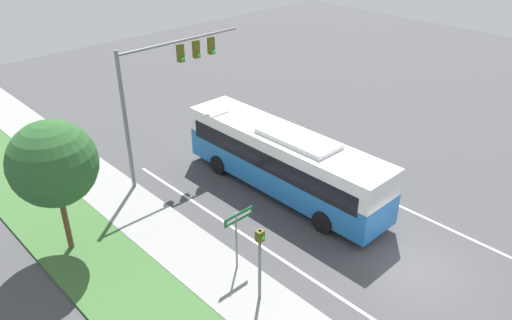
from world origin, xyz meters
TOP-DOWN VIEW (x-y plane):
  - ground_plane at (0.00, 0.00)m, footprint 80.00×80.00m
  - lane_divider_near at (-3.60, 0.00)m, footprint 0.14×30.00m
  - lane_divider_far at (3.60, 0.00)m, footprint 0.14×30.00m
  - bus at (0.40, 7.92)m, footprint 2.74×11.96m
  - signal_gantry at (-2.61, 13.51)m, footprint 7.38×0.41m
  - pedestrian_signal at (-5.92, 3.11)m, footprint 0.28×0.34m
  - street_sign at (-5.31, 5.02)m, footprint 1.48×0.08m
  - roadside_tree at (-9.75, 11.02)m, footprint 3.57×3.57m

SIDE VIEW (x-z plane):
  - ground_plane at x=0.00m, z-range 0.00..0.00m
  - lane_divider_near at x=-3.60m, z-range 0.00..0.01m
  - lane_divider_far at x=3.60m, z-range 0.00..0.01m
  - bus at x=0.40m, z-range 0.18..3.69m
  - street_sign at x=-5.31m, z-range 0.59..3.40m
  - pedestrian_signal at x=-5.92m, z-range 0.58..3.84m
  - roadside_tree at x=-9.75m, z-range 1.29..7.26m
  - signal_gantry at x=-2.61m, z-range 1.75..9.16m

